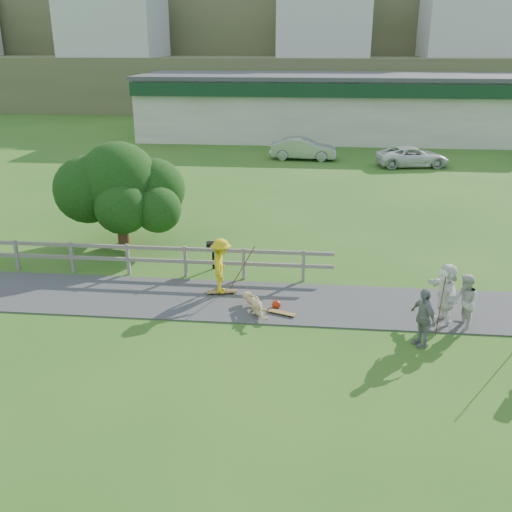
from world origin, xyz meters
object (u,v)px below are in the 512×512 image
Objects in this scene: spectator_a at (465,302)px; spectator_b at (423,317)px; car_silver at (303,149)px; car_white at (413,157)px; tree at (121,200)px; spectator_d at (445,294)px; skater_rider at (221,269)px; bbq at (213,256)px; skater_fallen at (255,304)px.

spectator_a is 0.99× the size of spectator_b.
car_white is (7.06, -1.66, -0.10)m from car_silver.
tree is at bearing 130.95° from car_white.
car_white is (2.02, 22.65, -0.16)m from spectator_a.
spectator_d is 22.49m from car_white.
spectator_d is at bearing -108.07° from skater_rider.
car_white is at bearing 145.58° from spectator_b.
car_white is 4.69× the size of bbq.
skater_rider is 0.38× the size of car_white.
spectator_a is (5.85, -0.38, 0.52)m from skater_fallen.
spectator_a is 0.32× the size of tree.
skater_rider is 1.79m from skater_fallen.
spectator_d is at bearing -165.76° from car_silver.
spectator_d is at bearing -26.92° from skater_fallen.
car_white reaches higher than skater_fallen.
tree is at bearing -150.72° from spectator_b.
spectator_a is 0.36× the size of car_silver.
skater_rider is at bearing -43.75° from tree.
spectator_b is at bearing 162.47° from car_white.
car_silver reaches higher than skater_fallen.
car_white is at bearing 50.49° from tree.
spectator_a is at bearing -27.23° from tree.
tree reaches higher than car_white.
skater_fallen is at bearing -43.96° from tree.
spectator_b is at bearing -45.90° from bbq.
spectator_a is 24.83m from car_silver.
spectator_d is at bearing -26.98° from tree.
skater_fallen is 8.26m from tree.
tree is at bearing 39.05° from skater_rider.
skater_rider is at bearing 109.17° from skater_fallen.
skater_fallen is at bearing 151.00° from car_white.
car_silver is (-5.04, 24.31, -0.06)m from spectator_a.
skater_fallen is 0.85× the size of spectator_d.
skater_rider is 0.98× the size of spectator_d.
skater_fallen is 5.89m from spectator_a.
car_silver is at bearing 61.97° from skater_fallen.
spectator_b is at bearing -34.29° from tree.
skater_rider is 0.36× the size of tree.
spectator_b is 0.33× the size of tree.
tree is at bearing 141.17° from bbq.
tree is (-6.66, -18.29, 1.04)m from car_silver.
tree is (-11.23, 5.72, 0.88)m from spectator_d.
skater_fallen is at bearing -100.20° from spectator_d.
tree reaches higher than spectator_b.
spectator_a is at bearing -34.84° from bbq.
skater_rider is 1.15× the size of skater_fallen.
spectator_b is 7.98m from bbq.
car_silver is (-3.73, 25.38, -0.07)m from spectator_b.
skater_rider is 1.10× the size of spectator_a.
spectator_d is at bearing -130.97° from spectator_a.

